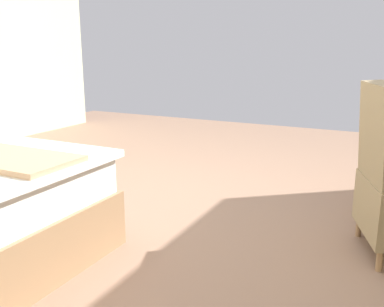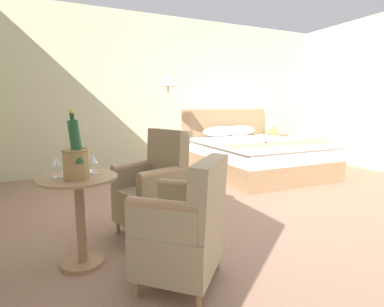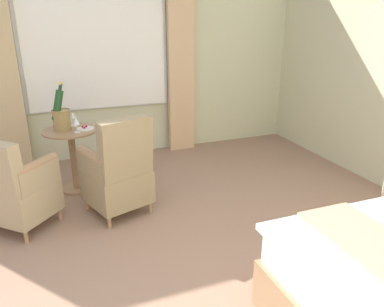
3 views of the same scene
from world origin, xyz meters
The scene contains 1 object.
ground_plane centered at (0.00, 0.00, 0.00)m, with size 7.85×7.85×0.00m, color #96725C.
Camera 1 is at (-1.41, 2.49, 1.17)m, focal length 40.00 mm.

